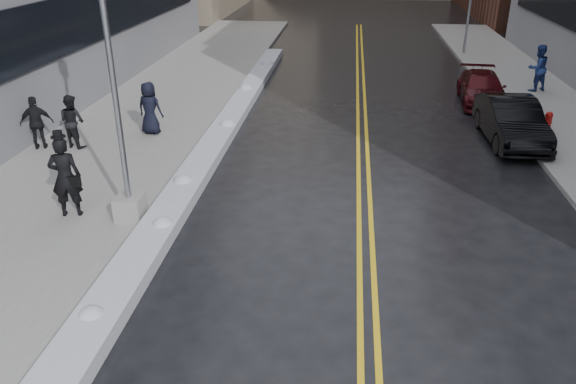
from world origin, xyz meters
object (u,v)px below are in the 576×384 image
(pedestrian_d, at_px, (37,123))
(car_maroon, at_px, (482,88))
(lamppost, at_px, (119,127))
(car_black, at_px, (511,121))
(pedestrian_c, at_px, (150,108))
(pedestrian_fedora, at_px, (65,177))
(fire_hydrant, at_px, (548,121))
(pedestrian_east, at_px, (538,68))
(pedestrian_b, at_px, (72,121))

(pedestrian_d, relative_size, car_maroon, 0.40)
(lamppost, xyz_separation_m, car_maroon, (10.80, 11.99, -1.91))
(car_maroon, bearing_deg, car_black, -86.16)
(lamppost, xyz_separation_m, pedestrian_c, (-1.59, 6.31, -1.47))
(pedestrian_fedora, bearing_deg, fire_hydrant, -163.70)
(pedestrian_d, xyz_separation_m, pedestrian_east, (18.16, 9.28, 0.14))
(fire_hydrant, distance_m, pedestrian_b, 16.29)
(fire_hydrant, xyz_separation_m, pedestrian_c, (-13.89, -1.69, 0.51))
(fire_hydrant, distance_m, pedestrian_fedora, 16.00)
(pedestrian_east, bearing_deg, pedestrian_b, 2.40)
(pedestrian_c, bearing_deg, pedestrian_east, -142.59)
(fire_hydrant, height_order, pedestrian_east, pedestrian_east)
(pedestrian_c, distance_m, car_black, 12.42)
(pedestrian_fedora, bearing_deg, car_maroon, -149.54)
(fire_hydrant, relative_size, pedestrian_d, 0.42)
(lamppost, distance_m, car_maroon, 16.25)
(pedestrian_b, bearing_deg, pedestrian_fedora, 134.72)
(pedestrian_b, height_order, pedestrian_d, pedestrian_b)
(pedestrian_b, xyz_separation_m, pedestrian_c, (2.07, 1.57, 0.04))
(pedestrian_d, height_order, pedestrian_east, pedestrian_east)
(car_black, relative_size, car_maroon, 1.06)
(fire_hydrant, relative_size, car_black, 0.16)
(pedestrian_b, distance_m, car_maroon, 16.18)
(pedestrian_b, relative_size, car_black, 0.38)
(fire_hydrant, distance_m, pedestrian_east, 5.88)
(lamppost, distance_m, pedestrian_fedora, 2.07)
(fire_hydrant, height_order, pedestrian_c, pedestrian_c)
(fire_hydrant, height_order, car_maroon, car_maroon)
(pedestrian_east, relative_size, car_black, 0.44)
(fire_hydrant, height_order, pedestrian_d, pedestrian_d)
(pedestrian_fedora, relative_size, car_maroon, 0.48)
(fire_hydrant, distance_m, pedestrian_d, 17.39)
(lamppost, height_order, fire_hydrant, lamppost)
(pedestrian_d, bearing_deg, lamppost, 115.51)
(pedestrian_fedora, relative_size, pedestrian_east, 1.02)
(pedestrian_east, distance_m, car_black, 7.09)
(lamppost, bearing_deg, pedestrian_d, 136.60)
(pedestrian_b, bearing_deg, car_black, -149.67)
(lamppost, height_order, car_maroon, lamppost)
(pedestrian_east, bearing_deg, pedestrian_c, 0.94)
(pedestrian_fedora, height_order, pedestrian_b, pedestrian_fedora)
(fire_hydrant, relative_size, pedestrian_c, 0.40)
(pedestrian_east, distance_m, car_maroon, 3.21)
(pedestrian_c, xyz_separation_m, car_black, (12.39, 0.87, -0.31))
(pedestrian_b, distance_m, pedestrian_c, 2.60)
(fire_hydrant, xyz_separation_m, car_maroon, (-1.50, 3.99, 0.08))
(pedestrian_b, xyz_separation_m, pedestrian_east, (17.09, 9.01, 0.13))
(pedestrian_b, relative_size, pedestrian_d, 1.01)
(pedestrian_fedora, height_order, pedestrian_east, pedestrian_fedora)
(pedestrian_fedora, bearing_deg, car_black, -163.58)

